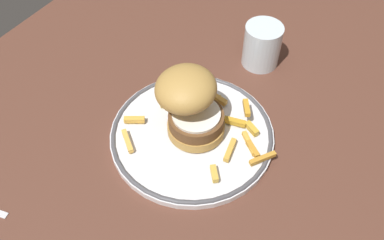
# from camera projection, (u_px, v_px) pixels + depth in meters

# --- Properties ---
(ground_plane) EXTENTS (1.37, 0.98, 0.04)m
(ground_plane) POSITION_uv_depth(u_px,v_px,m) (181.00, 152.00, 0.73)
(ground_plane) COLOR brown
(dinner_plate) EXTENTS (0.28, 0.28, 0.02)m
(dinner_plate) POSITION_uv_depth(u_px,v_px,m) (192.00, 134.00, 0.72)
(dinner_plate) COLOR silver
(dinner_plate) RESTS_ON ground_plane
(burger) EXTENTS (0.14, 0.14, 0.12)m
(burger) POSITION_uv_depth(u_px,v_px,m) (190.00, 103.00, 0.68)
(burger) COLOR #B6863F
(burger) RESTS_ON dinner_plate
(fries_pile) EXTENTS (0.23, 0.26, 0.03)m
(fries_pile) POSITION_uv_depth(u_px,v_px,m) (207.00, 117.00, 0.73)
(fries_pile) COLOR gold
(fries_pile) RESTS_ON dinner_plate
(water_glass) EXTENTS (0.07, 0.07, 0.09)m
(water_glass) POSITION_uv_depth(u_px,v_px,m) (262.00, 48.00, 0.82)
(water_glass) COLOR silver
(water_glass) RESTS_ON ground_plane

